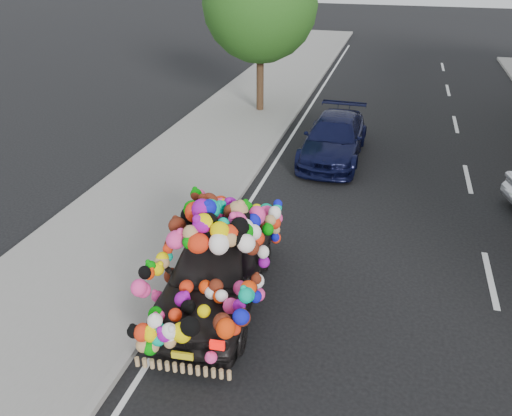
{
  "coord_description": "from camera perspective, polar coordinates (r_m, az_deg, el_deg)",
  "views": [
    {
      "loc": [
        1.27,
        -9.12,
        5.99
      ],
      "look_at": [
        -1.35,
        0.19,
        0.82
      ],
      "focal_mm": 35.0,
      "sensor_mm": 36.0,
      "label": 1
    }
  ],
  "objects": [
    {
      "name": "lane_markings",
      "position": [
        11.16,
        25.2,
        -7.36
      ],
      "size": [
        6.0,
        50.0,
        0.01
      ],
      "primitive_type": null,
      "color": "silver",
      "rests_on": "ground"
    },
    {
      "name": "navy_sedan",
      "position": [
        15.74,
        8.91,
        7.89
      ],
      "size": [
        1.82,
        4.35,
        1.25
      ],
      "primitive_type": "imported",
      "rotation": [
        0.0,
        0.0,
        -0.02
      ],
      "color": "black",
      "rests_on": "ground"
    },
    {
      "name": "plush_art_car",
      "position": [
        9.09,
        -4.62,
        -5.01
      ],
      "size": [
        2.34,
        4.39,
        2.03
      ],
      "rotation": [
        0.0,
        0.0,
        0.09
      ],
      "color": "black",
      "rests_on": "ground"
    },
    {
      "name": "tree_near_sidewalk",
      "position": [
        19.4,
        0.5,
        22.33
      ],
      "size": [
        4.2,
        4.2,
        6.13
      ],
      "color": "#332114",
      "rests_on": "ground"
    },
    {
      "name": "ground",
      "position": [
        10.99,
        6.54,
        -5.09
      ],
      "size": [
        100.0,
        100.0,
        0.0
      ],
      "primitive_type": "plane",
      "color": "black",
      "rests_on": "ground"
    },
    {
      "name": "kerb",
      "position": [
        11.46,
        -5.09,
        -3.09
      ],
      "size": [
        0.15,
        60.0,
        0.13
      ],
      "primitive_type": "cube",
      "color": "gray",
      "rests_on": "ground"
    },
    {
      "name": "sidewalk",
      "position": [
        12.22,
        -13.7,
        -1.75
      ],
      "size": [
        4.0,
        60.0,
        0.12
      ],
      "primitive_type": "cube",
      "color": "gray",
      "rests_on": "ground"
    }
  ]
}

